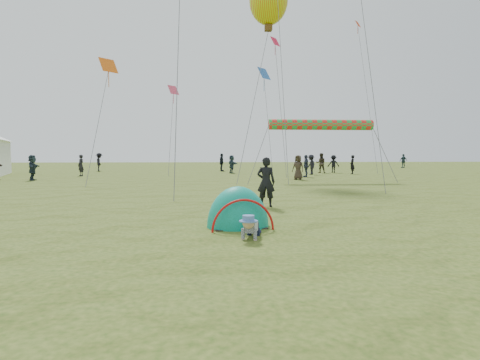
{
  "coord_description": "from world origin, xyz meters",
  "views": [
    {
      "loc": [
        -1.98,
        -6.77,
        1.69
      ],
      "look_at": [
        -1.16,
        3.04,
        1.0
      ],
      "focal_mm": 28.0,
      "sensor_mm": 36.0,
      "label": 1
    }
  ],
  "objects": [
    {
      "name": "crowd_person_13",
      "position": [
        7.88,
        25.57,
        0.88
      ],
      "size": [
        0.97,
        0.82,
        1.76
      ],
      "primitive_type": "imported",
      "rotation": [
        0.0,
        0.0,
        2.95
      ],
      "color": "#332C22",
      "rests_on": "ground"
    },
    {
      "name": "balloon_kite",
      "position": [
        2.03,
        18.56,
        11.69
      ],
      "size": [
        2.57,
        2.57,
        3.6
      ],
      "primitive_type": null,
      "color": "#BFF304"
    },
    {
      "name": "diamond_kite_1",
      "position": [
        -8.22,
        17.67,
        7.22
      ],
      "size": [
        1.14,
        1.14,
        0.93
      ],
      "primitive_type": "plane",
      "rotation": [
        1.05,
        0.0,
        0.79
      ],
      "color": "orange"
    },
    {
      "name": "ground",
      "position": [
        0.0,
        0.0,
        0.0
      ],
      "size": [
        140.0,
        140.0,
        0.0
      ],
      "primitive_type": "plane",
      "color": "#2B4812"
    },
    {
      "name": "diamond_kite_6",
      "position": [
        3.5,
        24.3,
        10.91
      ],
      "size": [
        0.94,
        0.94,
        0.76
      ],
      "primitive_type": "plane",
      "rotation": [
        1.05,
        0.0,
        0.79
      ],
      "color": "red"
    },
    {
      "name": "crowd_person_4",
      "position": [
        3.83,
        17.28,
        0.8
      ],
      "size": [
        0.93,
        0.89,
        1.61
      ],
      "primitive_type": "imported",
      "rotation": [
        0.0,
        0.0,
        5.61
      ],
      "color": "#352B21",
      "rests_on": "ground"
    },
    {
      "name": "crowd_person_8",
      "position": [
        5.04,
        19.86,
        0.81
      ],
      "size": [
        0.73,
        1.03,
        1.62
      ],
      "primitive_type": "imported",
      "rotation": [
        0.0,
        0.0,
        4.31
      ],
      "color": "#2B3349",
      "rests_on": "ground"
    },
    {
      "name": "crawling_toddler",
      "position": [
        -1.16,
        0.54,
        0.26
      ],
      "size": [
        0.65,
        0.78,
        0.51
      ],
      "primitive_type": null,
      "rotation": [
        0.0,
        0.0,
        -0.32
      ],
      "color": "black",
      "rests_on": "ground"
    },
    {
      "name": "rainbow_tube_kite",
      "position": [
        4.9,
        15.9,
        3.48
      ],
      "size": [
        6.46,
        0.64,
        0.64
      ],
      "primitive_type": "cylinder",
      "rotation": [
        0.0,
        1.57,
        0.0
      ],
      "color": "red"
    },
    {
      "name": "crowd_person_15",
      "position": [
        -12.58,
        30.5,
        0.89
      ],
      "size": [
        0.88,
        1.26,
        1.78
      ],
      "primitive_type": "imported",
      "rotation": [
        0.0,
        0.0,
        1.78
      ],
      "color": "black",
      "rests_on": "ground"
    },
    {
      "name": "diamond_kite_0",
      "position": [
        12.21,
        28.62,
        14.02
      ],
      "size": [
        0.77,
        0.77,
        0.63
      ],
      "primitive_type": "plane",
      "rotation": [
        1.05,
        0.0,
        0.79
      ],
      "color": "red"
    },
    {
      "name": "crowd_person_0",
      "position": [
        -11.77,
        22.8,
        0.82
      ],
      "size": [
        0.7,
        0.7,
        1.63
      ],
      "primitive_type": "imported",
      "rotation": [
        0.0,
        0.0,
        5.51
      ],
      "color": "black",
      "rests_on": "ground"
    },
    {
      "name": "crowd_person_9",
      "position": [
        6.34,
        23.16,
        0.81
      ],
      "size": [
        0.79,
        1.14,
        1.63
      ],
      "primitive_type": "imported",
      "rotation": [
        0.0,
        0.0,
        4.9
      ],
      "color": "black",
      "rests_on": "ground"
    },
    {
      "name": "standing_adult",
      "position": [
        -0.17,
        5.02,
        0.79
      ],
      "size": [
        0.66,
        0.52,
        1.59
      ],
      "primitive_type": "imported",
      "rotation": [
        0.0,
        0.0,
        2.87
      ],
      "color": "black",
      "rests_on": "ground"
    },
    {
      "name": "crowd_person_2",
      "position": [
        21.49,
        36.71,
        0.84
      ],
      "size": [
        1.02,
        0.52,
        1.68
      ],
      "primitive_type": "imported",
      "rotation": [
        0.0,
        0.0,
        3.25
      ],
      "color": "#253A43",
      "rests_on": "ground"
    },
    {
      "name": "popup_tent",
      "position": [
        -1.31,
        1.83,
        0.0
      ],
      "size": [
        1.61,
        1.4,
        1.88
      ],
      "primitive_type": "ellipsoid",
      "rotation": [
        0.0,
        0.0,
        0.15
      ],
      "color": "#0D754E",
      "rests_on": "ground"
    },
    {
      "name": "crowd_person_14",
      "position": [
        -0.75,
        29.72,
        0.87
      ],
      "size": [
        0.72,
        1.1,
        1.73
      ],
      "primitive_type": "imported",
      "rotation": [
        0.0,
        0.0,
        1.26
      ],
      "color": "black",
      "rests_on": "ground"
    },
    {
      "name": "crowd_person_5",
      "position": [
        0.0,
        25.76,
        0.79
      ],
      "size": [
        0.97,
        1.54,
        1.58
      ],
      "primitive_type": "imported",
      "rotation": [
        0.0,
        0.0,
        1.95
      ],
      "color": "#263948",
      "rests_on": "ground"
    },
    {
      "name": "diamond_kite_4",
      "position": [
        3.08,
        27.58,
        9.01
      ],
      "size": [
        1.36,
        1.36,
        1.11
      ],
      "primitive_type": "plane",
      "rotation": [
        1.05,
        0.0,
        0.79
      ],
      "color": "blue"
    },
    {
      "name": "diamond_kite_5",
      "position": [
        -5.05,
        26.73,
        7.27
      ],
      "size": [
        1.01,
        1.01,
        0.82
      ],
      "primitive_type": "plane",
      "rotation": [
        1.05,
        0.0,
        0.79
      ],
      "color": "#F14568"
    },
    {
      "name": "crowd_person_6",
      "position": [
        9.94,
        23.53,
        0.79
      ],
      "size": [
        0.45,
        0.62,
        1.59
      ],
      "primitive_type": "imported",
      "rotation": [
        0.0,
        0.0,
        4.58
      ],
      "color": "black",
      "rests_on": "ground"
    },
    {
      "name": "crowd_person_3",
      "position": [
        9.1,
        25.8,
        0.79
      ],
      "size": [
        1.12,
        0.77,
        1.58
      ],
      "primitive_type": "imported",
      "rotation": [
        0.0,
        0.0,
        2.95
      ],
      "color": "black",
      "rests_on": "ground"
    },
    {
      "name": "crowd_person_11",
      "position": [
        -13.2,
        18.06,
        0.82
      ],
      "size": [
        0.71,
        1.57,
        1.63
      ],
      "primitive_type": "imported",
      "rotation": [
        0.0,
        0.0,
        1.72
      ],
      "color": "#22303A",
      "rests_on": "ground"
    }
  ]
}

